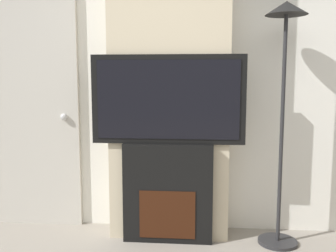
{
  "coord_description": "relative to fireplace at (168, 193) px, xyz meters",
  "views": [
    {
      "loc": [
        0.25,
        -1.2,
        1.31
      ],
      "look_at": [
        0.0,
        1.7,
        0.94
      ],
      "focal_mm": 40.0,
      "sensor_mm": 36.0,
      "label": 1
    }
  ],
  "objects": [
    {
      "name": "wall_back",
      "position": [
        0.0,
        0.33,
        0.95
      ],
      "size": [
        6.0,
        0.06,
        2.7
      ],
      "color": "silver",
      "rests_on": "ground_plane"
    },
    {
      "name": "chimney_breast",
      "position": [
        0.0,
        0.15,
        0.95
      ],
      "size": [
        0.96,
        0.3,
        2.7
      ],
      "color": "beige",
      "rests_on": "ground_plane"
    },
    {
      "name": "fireplace",
      "position": [
        0.0,
        0.0,
        0.0
      ],
      "size": [
        0.71,
        0.15,
        0.8
      ],
      "color": "black",
      "rests_on": "ground_plane"
    },
    {
      "name": "television",
      "position": [
        0.0,
        -0.0,
        0.75
      ],
      "size": [
        1.2,
        0.07,
        0.69
      ],
      "color": "black",
      "rests_on": "fireplace"
    },
    {
      "name": "floor_lamp",
      "position": [
        0.88,
        0.02,
        1.01
      ],
      "size": [
        0.31,
        0.31,
        1.88
      ],
      "color": "#262628",
      "rests_on": "ground_plane"
    },
    {
      "name": "entry_door",
      "position": [
        -1.21,
        0.27,
        0.62
      ],
      "size": [
        0.81,
        0.09,
        2.04
      ],
      "color": "#BCB7AD",
      "rests_on": "ground_plane"
    }
  ]
}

